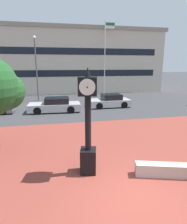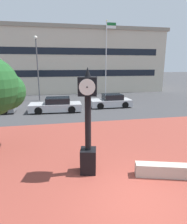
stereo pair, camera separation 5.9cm
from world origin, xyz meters
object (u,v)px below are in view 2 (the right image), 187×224
car_street_distant (56,105)px  civic_building (60,61)px  car_street_near (111,101)px  flagpole_primary (107,54)px  street_lamp_post (37,62)px  street_clock (88,126)px

car_street_distant → civic_building: (0.96, 18.03, 4.12)m
car_street_near → car_street_distant: bearing=99.7°
flagpole_primary → street_lamp_post: (-9.01, -3.43, -1.17)m
car_street_distant → flagpole_primary: bearing=-34.5°
car_street_distant → street_lamp_post: bearing=19.7°
street_clock → car_street_near: street_clock is taller
car_street_distant → flagpole_primary: flagpole_primary is taller
civic_building → street_lamp_post: (-2.86, -11.97, -0.32)m
flagpole_primary → car_street_distant: bearing=-126.8°
street_clock → civic_building: 28.58m
street_lamp_post → car_street_near: bearing=-34.9°
car_street_near → flagpole_primary: flagpole_primary is taller
car_street_near → flagpole_primary: 10.00m
car_street_distant → street_lamp_post: street_lamp_post is taller
car_street_near → street_lamp_post: bearing=54.3°
flagpole_primary → street_lamp_post: bearing=-159.2°
civic_building → street_lamp_post: 12.31m
street_clock → flagpole_primary: flagpole_primary is taller
civic_building → street_clock: bearing=-89.6°
civic_building → street_lamp_post: size_ratio=4.36×
flagpole_primary → civic_building: 10.56m
street_clock → civic_building: size_ratio=0.13×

